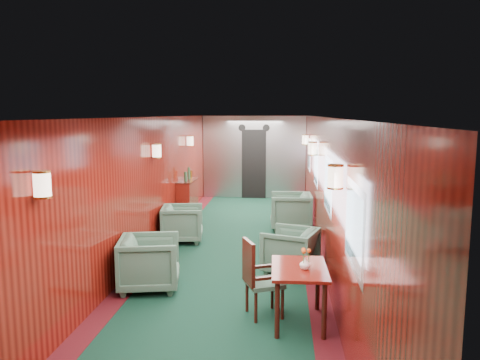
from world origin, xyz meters
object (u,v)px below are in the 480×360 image
Objects in this scene: dining_table at (299,276)px; armchair_left_near at (150,263)px; armchair_right_near at (290,251)px; armchair_right_far at (291,211)px; credenza at (188,200)px; armchair_left_far at (183,223)px; side_chair at (257,275)px.

armchair_left_near reaches higher than dining_table.
armchair_right_near is at bearing 91.22° from dining_table.
armchair_left_near is at bearing -30.44° from armchair_right_far.
dining_table is 5.69m from credenza.
armchair_left_far is at bearing -62.41° from armchair_right_far.
armchair_left_near reaches higher than armchair_left_far.
armchair_right_near is at bearing -136.36° from armchair_left_far.
armchair_right_far is (0.05, 2.75, 0.04)m from armchair_right_near.
side_chair is at bearing 4.80° from armchair_right_near.
armchair_left_far is (0.27, -1.78, -0.13)m from credenza.
credenza is 1.58× the size of armchair_left_far.
credenza is 1.49× the size of armchair_left_near.
dining_table is 0.75× the size of credenza.
credenza is at bearing 88.21° from side_chair.
armchair_right_near is at bearing 53.08° from side_chair.
armchair_right_near is (2.32, -3.39, -0.13)m from credenza.
armchair_left_far is (-1.63, 3.24, -0.17)m from side_chair.
credenza reaches higher than armchair_right_far.
side_chair is at bearing 162.56° from dining_table.
side_chair is 3.63m from armchair_left_far.
side_chair is 1.11× the size of armchair_right_far.
armchair_right_far is at bearing -40.22° from armchair_left_near.
dining_table is 1.12× the size of armchair_left_near.
dining_table is at bearing 21.66° from armchair_right_near.
side_chair is 1.16× the size of armchair_left_near.
dining_table is 0.97× the size of side_chair.
armchair_right_far reaches higher than dining_table.
armchair_right_far is (-0.03, 4.53, -0.18)m from dining_table.
armchair_left_near is at bearing 173.25° from armchair_left_far.
dining_table is 1.19× the size of armchair_left_far.
dining_table is 4.54m from armchair_right_far.
armchair_right_far is (2.36, -0.63, -0.09)m from credenza.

